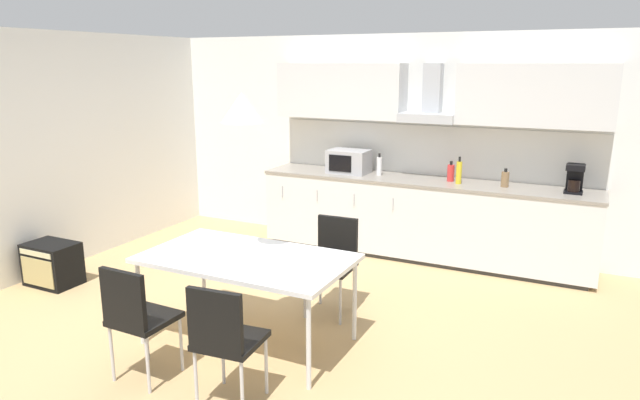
{
  "coord_description": "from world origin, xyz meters",
  "views": [
    {
      "loc": [
        2.47,
        -3.78,
        2.23
      ],
      "look_at": [
        0.23,
        0.79,
        1.0
      ],
      "focal_mm": 32.0,
      "sensor_mm": 36.0,
      "label": 1
    }
  ],
  "objects_px": {
    "chair_near_right": "(224,334)",
    "pendant_lamp": "(242,108)",
    "bottle_yellow": "(459,172)",
    "dining_table": "(247,261)",
    "bottle_brown": "(505,179)",
    "chair_far_right": "(333,256)",
    "chair_near_left": "(135,312)",
    "coffee_maker": "(575,178)",
    "bottle_white": "(379,166)",
    "guitar_amp": "(52,264)",
    "microwave": "(349,161)",
    "bottle_red": "(451,173)"
  },
  "relations": [
    {
      "from": "chair_near_right",
      "to": "pendant_lamp",
      "type": "relative_size",
      "value": 2.72
    },
    {
      "from": "bottle_yellow",
      "to": "dining_table",
      "type": "distance_m",
      "value": 2.86
    },
    {
      "from": "bottle_brown",
      "to": "chair_far_right",
      "type": "relative_size",
      "value": 0.23
    },
    {
      "from": "chair_near_right",
      "to": "chair_far_right",
      "type": "bearing_deg",
      "value": 90.34
    },
    {
      "from": "bottle_yellow",
      "to": "chair_near_left",
      "type": "distance_m",
      "value": 3.8
    },
    {
      "from": "dining_table",
      "to": "chair_near_right",
      "type": "distance_m",
      "value": 0.94
    },
    {
      "from": "coffee_maker",
      "to": "pendant_lamp",
      "type": "xyz_separation_m",
      "value": [
        -2.23,
        -2.7,
        0.83
      ]
    },
    {
      "from": "coffee_maker",
      "to": "bottle_white",
      "type": "distance_m",
      "value": 2.13
    },
    {
      "from": "bottle_brown",
      "to": "chair_far_right",
      "type": "xyz_separation_m",
      "value": [
        -1.18,
        -1.83,
        -0.48
      ]
    },
    {
      "from": "dining_table",
      "to": "guitar_amp",
      "type": "relative_size",
      "value": 3.16
    },
    {
      "from": "bottle_white",
      "to": "chair_near_left",
      "type": "distance_m",
      "value": 3.62
    },
    {
      "from": "bottle_yellow",
      "to": "chair_far_right",
      "type": "xyz_separation_m",
      "value": [
        -0.7,
        -1.78,
        -0.52
      ]
    },
    {
      "from": "microwave",
      "to": "bottle_brown",
      "type": "xyz_separation_m",
      "value": [
        1.83,
        0.0,
        -0.05
      ]
    },
    {
      "from": "bottle_red",
      "to": "guitar_amp",
      "type": "relative_size",
      "value": 0.44
    },
    {
      "from": "microwave",
      "to": "coffee_maker",
      "type": "distance_m",
      "value": 2.51
    },
    {
      "from": "microwave",
      "to": "pendant_lamp",
      "type": "xyz_separation_m",
      "value": [
        0.28,
        -2.68,
        0.84
      ]
    },
    {
      "from": "bottle_white",
      "to": "guitar_amp",
      "type": "height_order",
      "value": "bottle_white"
    },
    {
      "from": "guitar_amp",
      "to": "chair_far_right",
      "type": "bearing_deg",
      "value": 13.59
    },
    {
      "from": "microwave",
      "to": "chair_near_left",
      "type": "distance_m",
      "value": 3.57
    },
    {
      "from": "bottle_brown",
      "to": "bottle_white",
      "type": "relative_size",
      "value": 0.76
    },
    {
      "from": "chair_near_right",
      "to": "bottle_white",
      "type": "bearing_deg",
      "value": 94.38
    },
    {
      "from": "chair_far_right",
      "to": "dining_table",
      "type": "bearing_deg",
      "value": -113.32
    },
    {
      "from": "coffee_maker",
      "to": "chair_near_left",
      "type": "xyz_separation_m",
      "value": [
        -2.6,
        -3.55,
        -0.54
      ]
    },
    {
      "from": "bottle_red",
      "to": "bottle_brown",
      "type": "bearing_deg",
      "value": -4.19
    },
    {
      "from": "microwave",
      "to": "chair_far_right",
      "type": "bearing_deg",
      "value": -70.58
    },
    {
      "from": "chair_near_right",
      "to": "coffee_maker",
      "type": "bearing_deg",
      "value": 62.44
    },
    {
      "from": "chair_far_right",
      "to": "pendant_lamp",
      "type": "relative_size",
      "value": 2.72
    },
    {
      "from": "guitar_amp",
      "to": "dining_table",
      "type": "bearing_deg",
      "value": -3.67
    },
    {
      "from": "bottle_white",
      "to": "coffee_maker",
      "type": "bearing_deg",
      "value": 0.05
    },
    {
      "from": "microwave",
      "to": "chair_near_right",
      "type": "distance_m",
      "value": 3.63
    },
    {
      "from": "bottle_red",
      "to": "chair_far_right",
      "type": "bearing_deg",
      "value": -107.32
    },
    {
      "from": "microwave",
      "to": "guitar_amp",
      "type": "distance_m",
      "value": 3.46
    },
    {
      "from": "guitar_amp",
      "to": "pendant_lamp",
      "type": "height_order",
      "value": "pendant_lamp"
    },
    {
      "from": "bottle_red",
      "to": "chair_near_right",
      "type": "height_order",
      "value": "bottle_red"
    },
    {
      "from": "bottle_white",
      "to": "bottle_brown",
      "type": "bearing_deg",
      "value": -0.78
    },
    {
      "from": "coffee_maker",
      "to": "dining_table",
      "type": "xyz_separation_m",
      "value": [
        -2.23,
        -2.7,
        -0.38
      ]
    },
    {
      "from": "chair_near_right",
      "to": "pendant_lamp",
      "type": "bearing_deg",
      "value": 113.9
    },
    {
      "from": "bottle_red",
      "to": "dining_table",
      "type": "xyz_separation_m",
      "value": [
        -0.95,
        -2.73,
        -0.33
      ]
    },
    {
      "from": "bottle_red",
      "to": "chair_near_right",
      "type": "relative_size",
      "value": 0.26
    },
    {
      "from": "coffee_maker",
      "to": "bottle_red",
      "type": "xyz_separation_m",
      "value": [
        -1.28,
        0.02,
        -0.05
      ]
    },
    {
      "from": "guitar_amp",
      "to": "pendant_lamp",
      "type": "relative_size",
      "value": 1.62
    },
    {
      "from": "microwave",
      "to": "bottle_brown",
      "type": "distance_m",
      "value": 1.83
    },
    {
      "from": "bottle_brown",
      "to": "chair_near_left",
      "type": "relative_size",
      "value": 0.23
    },
    {
      "from": "chair_near_right",
      "to": "pendant_lamp",
      "type": "distance_m",
      "value": 1.66
    },
    {
      "from": "coffee_maker",
      "to": "pendant_lamp",
      "type": "relative_size",
      "value": 0.94
    },
    {
      "from": "bottle_red",
      "to": "guitar_amp",
      "type": "distance_m",
      "value": 4.37
    },
    {
      "from": "guitar_amp",
      "to": "chair_near_left",
      "type": "bearing_deg",
      "value": -25.5
    },
    {
      "from": "bottle_brown",
      "to": "chair_near_left",
      "type": "distance_m",
      "value": 4.05
    },
    {
      "from": "bottle_yellow",
      "to": "chair_near_left",
      "type": "bearing_deg",
      "value": -112.42
    },
    {
      "from": "bottle_brown",
      "to": "pendant_lamp",
      "type": "xyz_separation_m",
      "value": [
        -1.55,
        -2.68,
        0.89
      ]
    }
  ]
}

